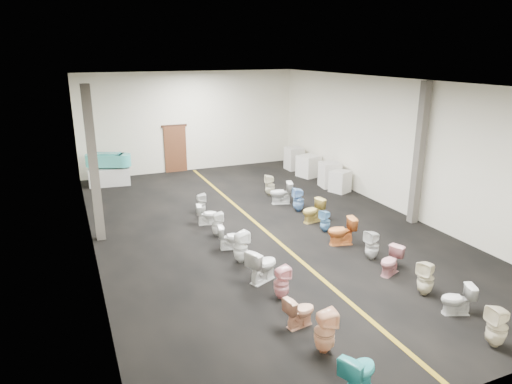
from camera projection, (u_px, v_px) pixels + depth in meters
floor at (261, 227)px, 14.46m from camera, size 16.00×16.00×0.00m
ceiling at (261, 82)px, 13.13m from camera, size 16.00×16.00×0.00m
wall_back at (191, 122)px, 20.83m from camera, size 10.00×0.00×10.00m
wall_front at (477, 269)px, 6.76m from camera, size 10.00×0.00×10.00m
wall_left at (86, 174)px, 11.93m from camera, size 0.00×16.00×16.00m
wall_right at (394, 145)px, 15.66m from camera, size 0.00×16.00×16.00m
aisle_stripe at (261, 227)px, 14.46m from camera, size 0.12×15.60×0.01m
back_door at (175, 149)px, 20.83m from camera, size 1.00×0.10×2.10m
door_frame at (174, 126)px, 20.53m from camera, size 1.15×0.08×0.10m
column_left at (93, 165)px, 12.90m from camera, size 0.25×0.25×4.50m
column_right at (419, 154)px, 14.25m from camera, size 0.25×0.25×4.50m
display_table at (110, 176)px, 18.94m from camera, size 1.70×0.99×0.72m
bathtub at (108, 160)px, 18.73m from camera, size 1.77×1.12×0.55m
appliance_crate_a at (340, 181)px, 17.97m from camera, size 0.86×0.86×0.85m
appliance_crate_b at (330, 175)px, 18.62m from camera, size 0.83×0.83×1.02m
appliance_crate_c at (309, 166)px, 20.18m from camera, size 1.01×1.01×0.93m
appliance_crate_d at (294, 158)px, 21.38m from camera, size 0.74×0.74×1.04m
toilet_left_0 at (359, 372)px, 7.38m from camera, size 0.84×0.69×0.75m
toilet_left_1 at (325, 332)px, 8.34m from camera, size 0.44×0.43×0.86m
toilet_left_2 at (300, 311)px, 9.18m from camera, size 0.71×0.47×0.67m
toilet_left_3 at (281, 283)px, 10.19m from camera, size 0.38×0.38×0.77m
toilet_left_4 at (262, 265)px, 10.97m from camera, size 0.94×0.77×0.84m
toilet_left_5 at (241, 247)px, 11.94m from camera, size 0.47×0.46×0.86m
toilet_left_6 at (230, 237)px, 12.79m from camera, size 0.74×0.51×0.68m
toilet_left_7 at (217, 224)px, 13.69m from camera, size 0.37×0.36×0.74m
toilet_left_8 at (207, 214)px, 14.61m from camera, size 0.71×0.49×0.67m
toilet_left_9 at (201, 204)px, 15.47m from camera, size 0.37×0.36×0.74m
toilet_right_0 at (497, 326)px, 8.52m from camera, size 0.41×0.41×0.84m
toilet_right_1 at (457, 299)px, 9.60m from camera, size 0.76×0.60×0.68m
toilet_right_2 at (426, 278)px, 10.34m from camera, size 0.49×0.48×0.83m
toilet_right_3 at (391, 261)px, 11.32m from camera, size 0.78×0.62×0.70m
toilet_right_4 at (372, 245)px, 12.12m from camera, size 0.42×0.41×0.81m
toilet_right_5 at (341, 231)px, 13.06m from camera, size 0.87×0.60×0.81m
toilet_right_6 at (325, 221)px, 14.00m from camera, size 0.39×0.39×0.69m
toilet_right_7 at (313, 211)px, 14.78m from camera, size 0.81×0.54×0.77m
toilet_right_8 at (298, 200)px, 15.76m from camera, size 0.45×0.44×0.84m
toilet_right_9 at (281, 193)px, 16.57m from camera, size 0.90×0.66×0.82m
toilet_right_10 at (270, 185)px, 17.51m from camera, size 0.44×0.43×0.82m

